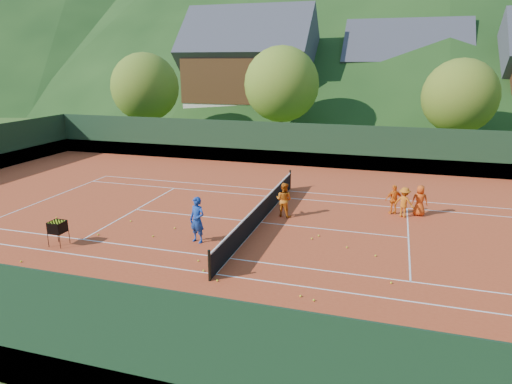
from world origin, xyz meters
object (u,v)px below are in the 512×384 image
(chalet_mid, at_px, (403,82))
(chalet_left, at_px, (250,75))
(coach, at_px, (197,220))
(student_a, at_px, (284,200))
(student_d, at_px, (404,202))
(ball_hopper, at_px, (57,227))
(student_c, at_px, (420,201))
(tennis_net, at_px, (261,212))
(student_b, at_px, (394,200))

(chalet_mid, bearing_deg, chalet_left, -165.96)
(chalet_left, bearing_deg, coach, -75.98)
(student_a, bearing_deg, student_d, -151.29)
(student_d, xyz_separation_m, ball_hopper, (-13.08, -7.59, 0.03))
(student_d, bearing_deg, student_c, -129.55)
(tennis_net, relative_size, ball_hopper, 12.07)
(student_c, distance_m, ball_hopper, 15.95)
(chalet_left, bearing_deg, chalet_mid, 14.04)
(student_a, relative_size, chalet_mid, 0.13)
(student_d, bearing_deg, tennis_net, 42.37)
(ball_hopper, xyz_separation_m, chalet_left, (-3.11, 34.88, 4.88))
(student_b, relative_size, student_c, 0.97)
(student_a, bearing_deg, tennis_net, 68.01)
(student_d, bearing_deg, student_b, -16.50)
(student_c, bearing_deg, chalet_mid, -85.12)
(student_a, height_order, student_b, student_a)
(chalet_left, bearing_deg, student_d, -59.33)
(chalet_mid, bearing_deg, student_b, -90.49)
(student_b, distance_m, student_c, 1.17)
(chalet_left, relative_size, chalet_mid, 1.09)
(student_b, distance_m, chalet_left, 31.61)
(student_b, xyz_separation_m, student_c, (1.16, 0.11, 0.02))
(student_c, height_order, ball_hopper, student_c)
(coach, distance_m, student_d, 9.77)
(student_d, distance_m, tennis_net, 6.76)
(coach, height_order, chalet_left, chalet_left)
(student_a, height_order, ball_hopper, student_a)
(student_b, xyz_separation_m, chalet_mid, (0.26, 30.98, 4.26))
(student_d, bearing_deg, coach, 54.22)
(coach, relative_size, ball_hopper, 1.88)
(student_a, distance_m, student_b, 5.28)
(chalet_left, bearing_deg, student_a, -69.47)
(coach, distance_m, student_c, 10.60)
(student_a, xyz_separation_m, chalet_mid, (5.20, 32.84, 4.16))
(ball_hopper, xyz_separation_m, chalet_mid, (12.89, 38.88, 4.22))
(student_b, xyz_separation_m, chalet_left, (-15.74, 26.98, 4.91))
(tennis_net, xyz_separation_m, chalet_left, (-10.00, 30.00, 5.13))
(coach, xyz_separation_m, student_c, (8.67, 6.10, -0.20))
(student_a, xyz_separation_m, tennis_net, (-0.80, -1.16, -0.31))
(coach, distance_m, student_b, 9.60)
(ball_hopper, bearing_deg, student_d, 30.10)
(student_a, height_order, student_c, student_a)
(coach, height_order, ball_hopper, coach)
(student_a, relative_size, student_b, 1.14)
(ball_hopper, height_order, chalet_mid, chalet_mid)
(tennis_net, height_order, chalet_left, chalet_left)
(student_a, distance_m, student_d, 5.61)
(student_a, xyz_separation_m, student_d, (5.39, 1.55, -0.10))
(tennis_net, height_order, chalet_mid, chalet_mid)
(student_a, height_order, tennis_net, student_a)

